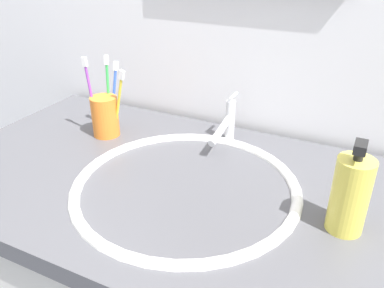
% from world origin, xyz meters
% --- Properties ---
extents(sink_basin, '(0.49, 0.49, 0.10)m').
position_xyz_m(sink_basin, '(0.01, -0.02, 0.81)').
color(sink_basin, white).
rests_on(sink_basin, vanity_counter).
extents(faucet, '(0.02, 0.16, 0.12)m').
position_xyz_m(faucet, '(0.01, 0.21, 0.90)').
color(faucet, silver).
rests_on(faucet, sink_basin).
extents(toothbrush_cup, '(0.07, 0.07, 0.11)m').
position_xyz_m(toothbrush_cup, '(-0.30, 0.12, 0.90)').
color(toothbrush_cup, orange).
rests_on(toothbrush_cup, vanity_counter).
extents(toothbrush_blue, '(0.01, 0.06, 0.18)m').
position_xyz_m(toothbrush_blue, '(-0.30, 0.16, 0.95)').
color(toothbrush_blue, blue).
rests_on(toothbrush_blue, toothbrush_cup).
extents(toothbrush_green, '(0.02, 0.03, 0.20)m').
position_xyz_m(toothbrush_green, '(-0.31, 0.15, 0.97)').
color(toothbrush_green, green).
rests_on(toothbrush_green, toothbrush_cup).
extents(toothbrush_purple, '(0.03, 0.01, 0.21)m').
position_xyz_m(toothbrush_purple, '(-0.33, 0.11, 0.97)').
color(toothbrush_purple, purple).
rests_on(toothbrush_purple, toothbrush_cup).
extents(toothbrush_yellow, '(0.05, 0.01, 0.18)m').
position_xyz_m(toothbrush_yellow, '(-0.26, 0.12, 0.95)').
color(toothbrush_yellow, yellow).
rests_on(toothbrush_yellow, toothbrush_cup).
extents(soap_dispenser, '(0.07, 0.07, 0.18)m').
position_xyz_m(soap_dispenser, '(0.33, -0.01, 0.92)').
color(soap_dispenser, '#DBCC4C').
rests_on(soap_dispenser, vanity_counter).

